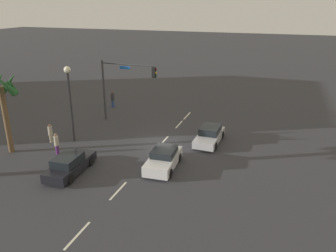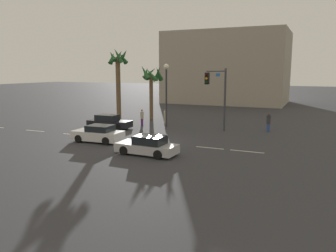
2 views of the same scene
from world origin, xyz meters
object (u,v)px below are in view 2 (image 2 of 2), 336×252
at_px(building_2, 227,68).
at_px(palm_tree_0, 118,70).
at_px(car_1, 147,146).
at_px(streetlamp, 166,83).
at_px(palm_tree_1, 152,79).
at_px(car_2, 109,122).
at_px(pedestrian_0, 142,117).
at_px(car_3, 98,134).
at_px(traffic_signal, 219,89).
at_px(pedestrian_1, 165,116).
at_px(pedestrian_2, 268,122).

bearing_deg(building_2, palm_tree_0, -103.61).
height_order(car_1, streetlamp, streetlamp).
distance_m(palm_tree_0, palm_tree_1, 4.33).
height_order(car_1, car_2, car_2).
height_order(car_2, streetlamp, streetlamp).
bearing_deg(car_2, pedestrian_0, 50.06).
xyz_separation_m(car_3, traffic_signal, (8.10, 7.19, 3.47)).
distance_m(car_1, pedestrian_1, 13.47).
relative_size(streetlamp, building_2, 0.31).
height_order(pedestrian_2, palm_tree_1, palm_tree_1).
bearing_deg(car_2, traffic_signal, 6.81).
height_order(pedestrian_0, palm_tree_0, palm_tree_0).
bearing_deg(pedestrian_0, pedestrian_1, 47.07).
bearing_deg(car_3, car_2, 116.34).
distance_m(traffic_signal, streetlamp, 6.24).
bearing_deg(traffic_signal, car_1, -104.65).
xyz_separation_m(car_3, palm_tree_1, (-1.34, 12.40, 4.16)).
height_order(car_1, building_2, building_2).
distance_m(car_1, streetlamp, 12.21).
distance_m(car_3, pedestrian_0, 8.65).
xyz_separation_m(car_1, palm_tree_1, (-7.01, 14.52, 4.19)).
height_order(pedestrian_1, pedestrian_2, pedestrian_2).
distance_m(pedestrian_2, building_2, 30.25).
bearing_deg(palm_tree_0, streetlamp, -21.74).
bearing_deg(palm_tree_1, pedestrian_1, -35.27).
distance_m(car_1, building_2, 40.83).
bearing_deg(building_2, pedestrian_0, -92.72).
bearing_deg(pedestrian_1, palm_tree_0, 168.68).
height_order(traffic_signal, streetlamp, streetlamp).
xyz_separation_m(streetlamp, palm_tree_1, (-3.45, 3.51, 0.32)).
bearing_deg(palm_tree_1, pedestrian_2, -8.28).
height_order(car_1, pedestrian_1, pedestrian_1).
bearing_deg(car_1, building_2, 96.79).
height_order(car_3, building_2, building_2).
bearing_deg(building_2, palm_tree_1, -94.77).
bearing_deg(car_2, streetlamp, 31.05).
bearing_deg(traffic_signal, pedestrian_0, 170.66).
relative_size(car_2, palm_tree_1, 0.70).
bearing_deg(car_1, pedestrian_2, 62.85).
relative_size(car_1, palm_tree_1, 0.67).
height_order(car_3, pedestrian_0, pedestrian_0).
height_order(pedestrian_1, palm_tree_1, palm_tree_1).
bearing_deg(pedestrian_2, traffic_signal, -140.95).
bearing_deg(traffic_signal, pedestrian_2, 39.05).
height_order(pedestrian_1, building_2, building_2).
bearing_deg(traffic_signal, palm_tree_1, 151.11).
bearing_deg(palm_tree_1, car_3, -83.82).
distance_m(pedestrian_0, palm_tree_0, 7.69).
height_order(car_1, pedestrian_0, pedestrian_0).
relative_size(car_3, palm_tree_1, 0.65).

